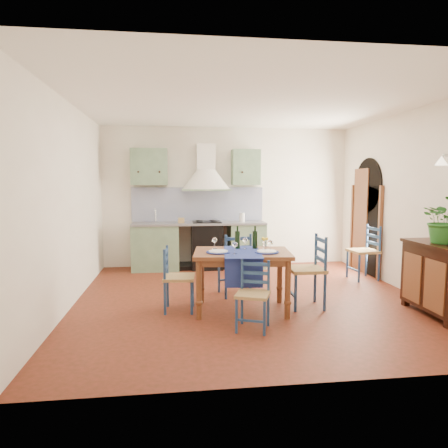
% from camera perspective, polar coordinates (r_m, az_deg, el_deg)
% --- Properties ---
extents(floor, '(5.00, 5.00, 0.00)m').
position_cam_1_polar(floor, '(5.97, 3.70, -10.62)').
color(floor, '#45200E').
rests_on(floor, ground).
extents(back_wall, '(5.00, 0.96, 2.80)m').
position_cam_1_polar(back_wall, '(7.95, -2.70, 1.27)').
color(back_wall, white).
rests_on(back_wall, ground).
extents(right_wall, '(0.26, 5.00, 2.80)m').
position_cam_1_polar(right_wall, '(6.91, 24.10, 2.42)').
color(right_wall, white).
rests_on(right_wall, ground).
extents(left_wall, '(0.04, 5.00, 2.80)m').
position_cam_1_polar(left_wall, '(5.79, -21.29, 2.57)').
color(left_wall, white).
rests_on(left_wall, ground).
extents(ceiling, '(5.00, 5.00, 0.01)m').
position_cam_1_polar(ceiling, '(5.82, 3.90, 16.88)').
color(ceiling, white).
rests_on(ceiling, back_wall).
extents(dining_table, '(1.34, 1.03, 1.11)m').
position_cam_1_polar(dining_table, '(5.28, 2.64, -4.93)').
color(dining_table, brown).
rests_on(dining_table, ground).
extents(chair_near, '(0.48, 0.48, 0.79)m').
position_cam_1_polar(chair_near, '(4.70, 4.20, -10.00)').
color(chair_near, navy).
rests_on(chair_near, ground).
extents(chair_far, '(0.51, 0.51, 0.95)m').
position_cam_1_polar(chair_far, '(6.02, 1.59, -5.63)').
color(chair_far, navy).
rests_on(chair_far, ground).
extents(chair_left, '(0.43, 0.43, 0.86)m').
position_cam_1_polar(chair_left, '(5.36, -6.76, -7.68)').
color(chair_left, navy).
rests_on(chair_left, ground).
extents(chair_right, '(0.47, 0.47, 0.99)m').
position_cam_1_polar(chair_right, '(5.59, 11.99, -6.45)').
color(chair_right, navy).
rests_on(chair_right, ground).
extents(chair_spare, '(0.49, 0.49, 0.95)m').
position_cam_1_polar(chair_spare, '(7.44, 19.49, -3.72)').
color(chair_spare, navy).
rests_on(chair_spare, ground).
extents(sideboard, '(0.50, 1.05, 0.94)m').
position_cam_1_polar(sideboard, '(5.81, 28.42, -6.61)').
color(sideboard, black).
rests_on(sideboard, ground).
extents(potted_plant, '(0.68, 0.65, 0.60)m').
position_cam_1_polar(potted_plant, '(5.71, 29.01, 0.52)').
color(potted_plant, '#266C24').
rests_on(potted_plant, sideboard).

